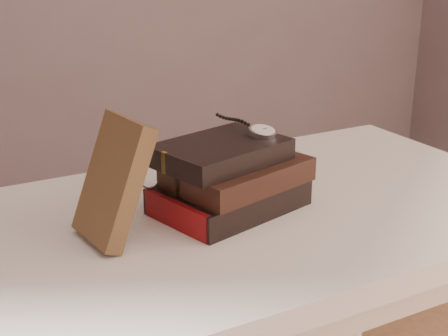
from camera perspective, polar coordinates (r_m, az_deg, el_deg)
table at (r=1.16m, az=3.17°, el=-7.44°), size 1.00×0.60×0.75m
book_stack at (r=1.08m, az=0.52°, el=-0.88°), size 0.27×0.22×0.12m
journal at (r=0.98m, az=-9.68°, el=-1.10°), size 0.11×0.13×0.19m
pocket_watch at (r=1.10m, az=3.16°, el=3.32°), size 0.06×0.15×0.02m
eyeglasses at (r=1.08m, az=-5.69°, el=-0.27°), size 0.12×0.14×0.05m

